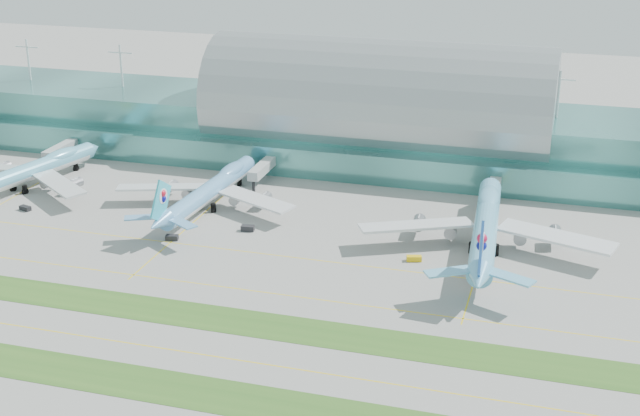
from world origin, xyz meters
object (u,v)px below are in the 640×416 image
(airliner_b, at_px, (211,189))
(terminal, at_px, (379,122))
(airliner_a, at_px, (27,171))
(airliner_c, at_px, (486,225))

(airliner_b, bearing_deg, terminal, 60.17)
(terminal, xyz_separation_m, airliner_b, (-39.14, -59.49, -8.48))
(airliner_a, distance_m, airliner_b, 63.62)
(airliner_b, bearing_deg, airliner_a, -175.25)
(terminal, height_order, airliner_c, terminal)
(airliner_c, bearing_deg, airliner_b, 170.57)
(terminal, relative_size, airliner_b, 5.02)
(airliner_a, height_order, airliner_b, airliner_a)
(airliner_b, bearing_deg, airliner_c, -2.08)
(terminal, xyz_separation_m, airliner_c, (45.38, -67.77, -7.54))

